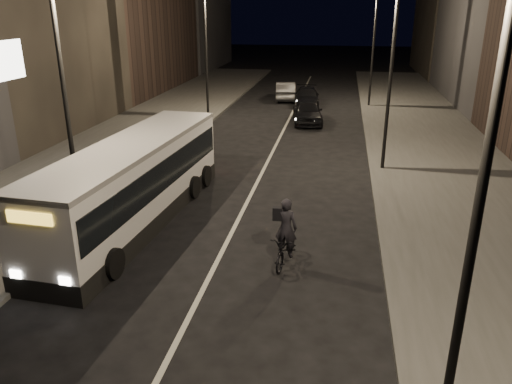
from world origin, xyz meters
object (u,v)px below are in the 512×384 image
at_px(streetlight_right_mid, 386,55).
at_px(streetlight_right_far, 371,35).
at_px(streetlight_right_near, 467,158).
at_px(streetlight_left_near, 69,72).
at_px(car_far, 307,97).
at_px(streetlight_left_far, 209,38).
at_px(cyclist_on_bicycle, 286,243).
at_px(car_mid, 285,91).
at_px(city_bus, 134,180).
at_px(car_near, 307,111).

xyz_separation_m(streetlight_right_mid, streetlight_right_far, (0.00, 16.00, 0.00)).
distance_m(streetlight_right_near, streetlight_left_near, 13.33).
bearing_deg(car_far, streetlight_right_near, -86.74).
bearing_deg(streetlight_left_far, cyclist_on_bicycle, -69.52).
bearing_deg(car_mid, city_bus, 77.66).
bearing_deg(streetlight_left_near, car_far, 75.72).
relative_size(streetlight_right_far, car_near, 1.77).
bearing_deg(car_far, streetlight_right_mid, -79.05).
distance_m(city_bus, car_near, 18.04).
distance_m(streetlight_left_near, city_bus, 4.15).
bearing_deg(streetlight_right_near, car_far, 98.04).
bearing_deg(cyclist_on_bicycle, city_bus, 166.89).
distance_m(streetlight_right_near, streetlight_right_far, 32.00).
height_order(streetlight_right_far, car_mid, streetlight_right_far).
bearing_deg(streetlight_right_near, cyclist_on_bicycle, 117.91).
distance_m(streetlight_right_near, streetlight_left_far, 28.10).
height_order(streetlight_right_near, city_bus, streetlight_right_near).
bearing_deg(streetlight_left_far, streetlight_right_near, -67.70).
bearing_deg(city_bus, car_far, 83.46).
xyz_separation_m(streetlight_left_near, car_near, (6.64, 17.75, -4.58)).
xyz_separation_m(city_bus, cyclist_on_bicycle, (5.70, -2.31, -0.87)).
bearing_deg(streetlight_left_near, city_bus, 13.14).
distance_m(car_near, car_far, 6.37).
height_order(streetlight_right_near, streetlight_left_far, same).
bearing_deg(streetlight_right_near, car_mid, 100.70).
xyz_separation_m(streetlight_right_near, car_far, (-4.53, 32.09, -4.69)).
distance_m(streetlight_right_mid, city_bus, 12.31).
bearing_deg(streetlight_right_far, car_mid, 161.52).
height_order(streetlight_right_near, car_mid, streetlight_right_near).
bearing_deg(streetlight_left_near, streetlight_right_near, -36.88).
relative_size(streetlight_left_near, car_far, 1.77).
relative_size(city_bus, car_near, 2.43).
distance_m(streetlight_left_far, city_bus, 18.07).
relative_size(streetlight_right_mid, car_far, 1.77).
xyz_separation_m(streetlight_left_far, car_near, (6.64, -0.25, -4.58)).
xyz_separation_m(streetlight_right_far, cyclist_on_bicycle, (-3.23, -25.90, -4.62)).
height_order(streetlight_right_far, city_bus, streetlight_right_far).
bearing_deg(cyclist_on_bicycle, car_far, 101.80).
height_order(streetlight_left_far, cyclist_on_bicycle, streetlight_left_far).
bearing_deg(car_mid, streetlight_right_near, 93.86).
distance_m(streetlight_right_mid, streetlight_left_far, 14.62).
relative_size(car_near, car_mid, 1.02).
relative_size(cyclist_on_bicycle, car_near, 0.48).
distance_m(car_mid, car_far, 2.82).
relative_size(streetlight_right_mid, car_near, 1.77).
distance_m(car_near, car_mid, 8.75).
xyz_separation_m(city_bus, car_far, (4.40, 23.69, -0.95)).
height_order(streetlight_left_far, car_mid, streetlight_left_far).
bearing_deg(city_bus, car_near, 78.18).
height_order(streetlight_right_near, car_near, streetlight_right_near).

